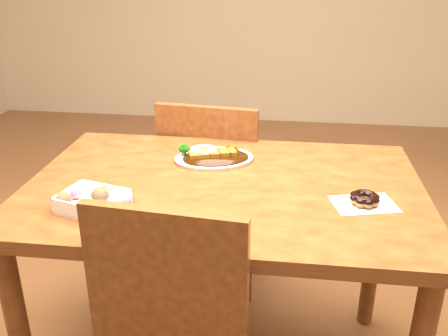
# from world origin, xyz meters

# --- Properties ---
(table) EXTENTS (1.20, 0.80, 0.75)m
(table) POSITION_xyz_m (0.00, 0.00, 0.65)
(table) COLOR #4F260F
(table) RESTS_ON ground
(chair_far) EXTENTS (0.47, 0.47, 0.87)m
(chair_far) POSITION_xyz_m (-0.11, 0.54, 0.48)
(chair_far) COLOR #4F260F
(chair_far) RESTS_ON ground
(katsu_curry_plate) EXTENTS (0.30, 0.25, 0.05)m
(katsu_curry_plate) POSITION_xyz_m (-0.06, 0.18, 0.76)
(katsu_curry_plate) COLOR white
(katsu_curry_plate) RESTS_ON table
(donut_box) EXTENTS (0.21, 0.18, 0.05)m
(donut_box) POSITION_xyz_m (-0.33, -0.21, 0.77)
(donut_box) COLOR white
(donut_box) RESTS_ON table
(pon_de_ring) EXTENTS (0.20, 0.16, 0.03)m
(pon_de_ring) POSITION_xyz_m (0.41, -0.09, 0.77)
(pon_de_ring) COLOR silver
(pon_de_ring) RESTS_ON table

